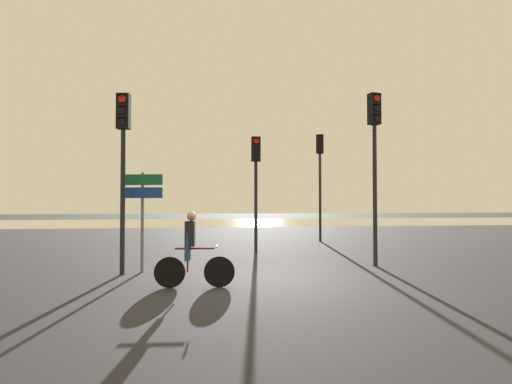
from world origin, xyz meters
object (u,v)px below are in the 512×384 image
traffic_light_far_right (320,168)px  cyclist (192,249)px  traffic_light_near_right (375,147)px  direction_sign_post (142,203)px  traffic_light_near_left (123,149)px  traffic_light_center (256,172)px

traffic_light_far_right → cyclist: bearing=85.4°
traffic_light_near_right → direction_sign_post: (-6.47, -0.15, -1.63)m
traffic_light_far_right → cyclist: 11.45m
traffic_light_near_left → direction_sign_post: 1.48m
traffic_light_near_left → traffic_light_near_right: size_ratio=0.92×
traffic_light_far_right → traffic_light_near_left: bearing=72.2°
direction_sign_post → cyclist: (1.34, -2.08, -0.97)m
traffic_light_near_left → direction_sign_post: size_ratio=1.76×
traffic_light_far_right → direction_sign_post: 10.42m
traffic_light_near_right → traffic_light_far_right: 7.34m
traffic_light_near_right → cyclist: 6.17m
traffic_light_center → direction_sign_post: 5.24m
traffic_light_near_left → traffic_light_center: 5.62m
traffic_light_near_left → cyclist: traffic_light_near_left is taller
traffic_light_near_left → traffic_light_far_right: (7.51, 7.74, 0.29)m
traffic_light_center → traffic_light_near_left: bearing=45.6°
traffic_light_near_left → traffic_light_center: traffic_light_near_left is taller
traffic_light_far_right → traffic_light_center: 5.20m
traffic_light_near_left → traffic_light_near_right: traffic_light_near_right is taller
direction_sign_post → traffic_light_far_right: bearing=-121.1°
traffic_light_center → cyclist: 6.55m
traffic_light_center → direction_sign_post: traffic_light_center is taller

